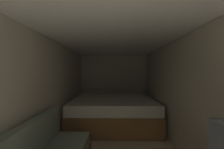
# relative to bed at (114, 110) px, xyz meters

# --- Properties ---
(wall_back) EXTENTS (2.32, 0.05, 1.97)m
(wall_back) POSITION_rel_bed_xyz_m (0.00, 1.08, 0.63)
(wall_back) COLOR beige
(wall_back) RESTS_ON ground
(wall_left) EXTENTS (0.05, 5.24, 1.97)m
(wall_left) POSITION_rel_bed_xyz_m (-1.13, -1.56, 0.63)
(wall_left) COLOR beige
(wall_left) RESTS_ON ground
(wall_right) EXTENTS (0.05, 5.24, 1.97)m
(wall_right) POSITION_rel_bed_xyz_m (1.14, -1.56, 0.63)
(wall_right) COLOR beige
(wall_right) RESTS_ON ground
(ceiling_slab) EXTENTS (2.32, 5.24, 0.05)m
(ceiling_slab) POSITION_rel_bed_xyz_m (0.00, -1.56, 1.64)
(ceiling_slab) COLOR white
(ceiling_slab) RESTS_ON wall_left
(bed) EXTENTS (2.10, 2.03, 0.87)m
(bed) POSITION_rel_bed_xyz_m (0.00, 0.00, 0.00)
(bed) COLOR olive
(bed) RESTS_ON ground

